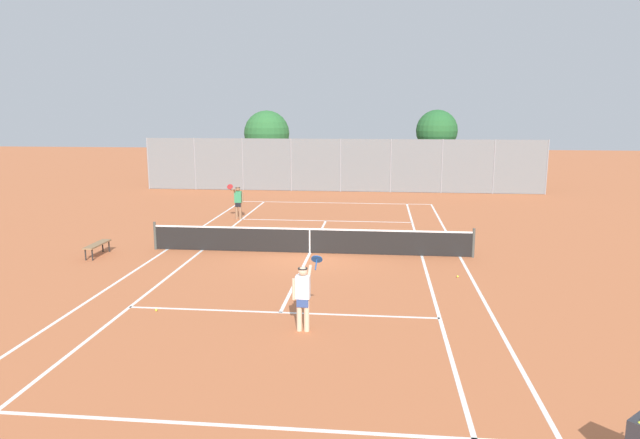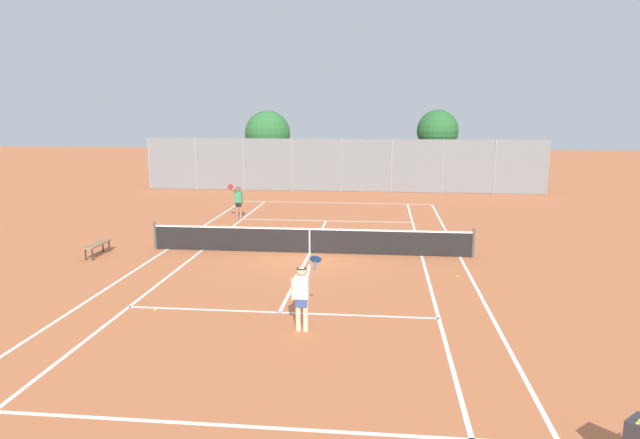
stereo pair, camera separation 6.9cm
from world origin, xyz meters
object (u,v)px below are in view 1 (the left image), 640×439
at_px(player_far_left, 238,200).
at_px(loose_tennis_ball_1, 156,310).
at_px(loose_tennis_ball_2, 458,276).
at_px(tree_behind_left, 267,135).
at_px(tree_behind_right, 436,132).
at_px(courtside_bench, 97,245).
at_px(player_near_side, 303,294).
at_px(tennis_net, 310,240).
at_px(loose_tennis_ball_0, 285,244).

distance_m(player_far_left, loose_tennis_ball_1, 13.13).
xyz_separation_m(loose_tennis_ball_1, loose_tennis_ball_2, (8.36, 4.00, 0.00)).
distance_m(tree_behind_left, tree_behind_right, 12.05).
bearing_deg(loose_tennis_ball_1, courtside_bench, 128.85).
bearing_deg(player_near_side, tennis_net, 95.76).
distance_m(player_far_left, loose_tennis_ball_2, 13.07).
distance_m(player_far_left, tree_behind_left, 14.33).
relative_size(courtside_bench, tree_behind_left, 0.29).
bearing_deg(loose_tennis_ball_0, courtside_bench, -158.82).
bearing_deg(tree_behind_left, loose_tennis_ball_0, -76.89).
bearing_deg(loose_tennis_ball_2, player_far_left, 135.98).
xyz_separation_m(loose_tennis_ball_2, tree_behind_right, (1.19, 21.05, 3.79)).
bearing_deg(courtside_bench, player_far_left, 66.29).
xyz_separation_m(tennis_net, loose_tennis_ball_2, (5.07, -2.64, -0.48)).
height_order(loose_tennis_ball_2, tree_behind_right, tree_behind_right).
bearing_deg(tennis_net, tree_behind_right, 71.24).
bearing_deg(player_far_left, loose_tennis_ball_1, -85.54).
xyz_separation_m(loose_tennis_ball_1, tree_behind_right, (9.54, 25.05, 3.79)).
xyz_separation_m(player_far_left, loose_tennis_ball_2, (9.38, -9.06, -0.89)).
bearing_deg(courtside_bench, player_near_side, -37.08).
height_order(courtside_bench, tree_behind_left, tree_behind_left).
height_order(player_near_side, loose_tennis_ball_1, player_near_side).
bearing_deg(tree_behind_right, tennis_net, -108.76).
bearing_deg(player_far_left, loose_tennis_ball_2, -44.02).
height_order(tennis_net, player_near_side, player_near_side).
bearing_deg(player_near_side, tree_behind_left, 102.84).
bearing_deg(tennis_net, tree_behind_left, 105.38).
bearing_deg(player_near_side, courtside_bench, 142.92).
distance_m(loose_tennis_ball_2, courtside_bench, 12.81).
distance_m(player_far_left, loose_tennis_ball_0, 6.07).
relative_size(player_far_left, tree_behind_left, 0.34).
bearing_deg(loose_tennis_ball_0, tree_behind_left, 103.11).
distance_m(player_far_left, tree_behind_right, 16.24).
height_order(tennis_net, loose_tennis_ball_0, tennis_net).
relative_size(tennis_net, loose_tennis_ball_1, 181.82).
relative_size(tennis_net, player_far_left, 6.76).
height_order(player_near_side, tree_behind_left, tree_behind_left).
bearing_deg(courtside_bench, loose_tennis_ball_0, 21.18).
bearing_deg(loose_tennis_ball_2, tree_behind_right, 86.78).
relative_size(loose_tennis_ball_1, tree_behind_left, 0.01).
xyz_separation_m(player_far_left, loose_tennis_ball_1, (1.02, -13.06, -0.89)).
height_order(player_far_left, loose_tennis_ball_1, player_far_left).
bearing_deg(player_far_left, tennis_net, -56.15).
bearing_deg(courtside_bench, tree_behind_right, 54.67).
bearing_deg(courtside_bench, tree_behind_left, 84.63).
bearing_deg(tree_behind_left, courtside_bench, -95.37).
relative_size(player_far_left, courtside_bench, 1.18).
bearing_deg(tennis_net, player_far_left, 123.85).
bearing_deg(loose_tennis_ball_0, player_near_side, -77.74).
bearing_deg(tree_behind_right, loose_tennis_ball_0, -113.44).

